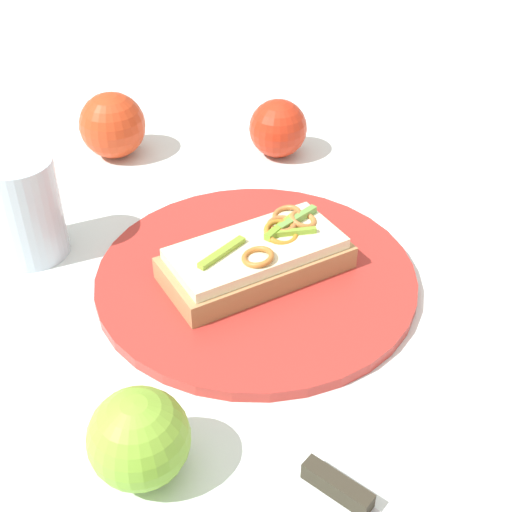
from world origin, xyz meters
The scene contains 8 objects.
ground_plane centered at (0.00, 0.00, 0.00)m, with size 2.00×2.00×0.00m, color white.
plate centered at (0.00, 0.00, 0.01)m, with size 0.31×0.31×0.01m, color #B4322B.
sandwich centered at (0.00, 0.00, 0.03)m, with size 0.16×0.20×0.05m.
apple_0 centered at (0.27, 0.16, 0.04)m, with size 0.08×0.08×0.08m, color red.
apple_2 centered at (0.26, -0.05, 0.04)m, with size 0.07×0.07×0.07m, color red.
apple_4 centered at (-0.21, 0.10, 0.04)m, with size 0.07×0.07×0.07m, color #82B737.
drinking_glass centered at (0.07, 0.23, 0.05)m, with size 0.07×0.07×0.11m, color silver.
knife centered at (-0.25, -0.05, 0.01)m, with size 0.09×0.10×0.02m.
Camera 1 is at (-0.53, 0.04, 0.43)m, focal length 48.50 mm.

